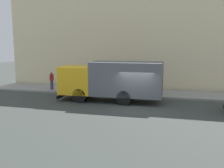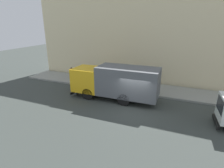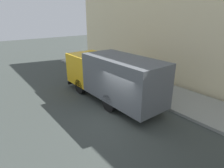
# 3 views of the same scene
# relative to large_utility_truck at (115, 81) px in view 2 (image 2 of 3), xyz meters

# --- Properties ---
(ground) EXTENTS (80.00, 80.00, 0.00)m
(ground) POSITION_rel_large_utility_truck_xyz_m (-1.14, -2.14, -1.76)
(ground) COLOR #393F3C
(sidewalk) EXTENTS (3.65, 30.00, 0.17)m
(sidewalk) POSITION_rel_large_utility_truck_xyz_m (3.68, -2.14, -1.67)
(sidewalk) COLOR gray
(sidewalk) RESTS_ON ground
(building_facade) EXTENTS (0.50, 30.00, 10.26)m
(building_facade) POSITION_rel_large_utility_truck_xyz_m (6.01, -2.14, 3.38)
(building_facade) COLOR beige
(building_facade) RESTS_ON ground
(large_utility_truck) EXTENTS (2.58, 8.21, 3.15)m
(large_utility_truck) POSITION_rel_large_utility_truck_xyz_m (0.00, 0.00, 0.00)
(large_utility_truck) COLOR yellow
(large_utility_truck) RESTS_ON ground
(pedestrian_walking) EXTENTS (0.42, 0.42, 1.68)m
(pedestrian_walking) POSITION_rel_large_utility_truck_xyz_m (2.75, 4.10, -0.70)
(pedestrian_walking) COLOR #43325A
(pedestrian_walking) RESTS_ON sidewalk
(pedestrian_standing) EXTENTS (0.55, 0.55, 1.67)m
(pedestrian_standing) POSITION_rel_large_utility_truck_xyz_m (2.76, 6.72, -0.71)
(pedestrian_standing) COLOR #43405B
(pedestrian_standing) RESTS_ON sidewalk
(traffic_cone_orange) EXTENTS (0.51, 0.51, 0.73)m
(traffic_cone_orange) POSITION_rel_large_utility_truck_xyz_m (2.29, 2.73, -1.22)
(traffic_cone_orange) COLOR orange
(traffic_cone_orange) RESTS_ON sidewalk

